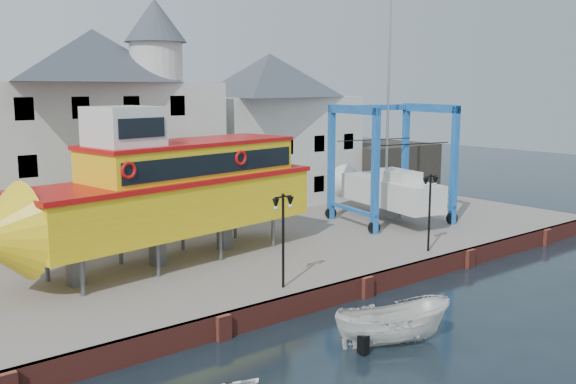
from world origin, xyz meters
TOP-DOWN VIEW (x-y plane):
  - ground at (0.00, 0.00)m, footprint 140.00×140.00m
  - hardstanding at (0.00, 11.00)m, footprint 44.00×22.00m
  - quay_wall at (-0.00, 0.10)m, footprint 44.00×0.47m
  - building_white_main at (-4.87, 18.39)m, footprint 14.00×8.30m
  - building_white_right at (9.00, 19.00)m, footprint 12.00×8.00m
  - shed_dark at (19.00, 17.00)m, footprint 8.00×7.00m
  - lamp_post_left at (-4.00, 1.20)m, footprint 1.12×0.32m
  - lamp_post_right at (6.00, 1.20)m, footprint 1.12×0.32m
  - tour_boat at (-6.56, 7.86)m, footprint 18.44×6.79m
  - travel_lift at (10.42, 8.58)m, footprint 7.75×9.98m
  - motorboat_a at (-3.19, -4.48)m, footprint 5.05×3.53m

SIDE VIEW (x-z plane):
  - ground at x=0.00m, z-range 0.00..0.00m
  - motorboat_a at x=-3.19m, z-range -0.91..0.91m
  - hardstanding at x=0.00m, z-range 0.00..1.00m
  - quay_wall at x=0.00m, z-range 0.00..1.00m
  - shed_dark at x=19.00m, z-range 1.00..5.00m
  - travel_lift at x=10.42m, z-range -3.88..10.75m
  - lamp_post_left at x=-4.00m, z-range 2.07..6.27m
  - lamp_post_right at x=6.00m, z-range 2.07..6.27m
  - tour_boat at x=-6.56m, z-range 0.78..8.62m
  - building_white_right at x=9.00m, z-range 1.00..12.20m
  - building_white_main at x=-4.87m, z-range 0.34..14.34m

